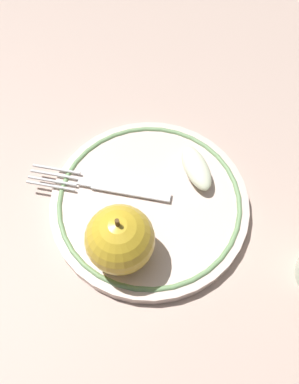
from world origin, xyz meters
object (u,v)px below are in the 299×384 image
Objects in this scene: plate at (150,204)px; apple_slice_front at (196,168)px; apple_red_whole at (120,239)px; fork at (103,186)px.

apple_slice_front reaches higher than plate.
plate is 0.09m from apple_red_whole.
apple_red_whole reaches higher than fork.
apple_slice_front is at bearing -158.74° from fork.
apple_slice_front reaches higher than fork.
plate is 2.86× the size of apple_red_whole.
apple_red_whole is 0.47× the size of fork.
fork is at bearing 91.46° from plate.
plate is 3.68× the size of apple_slice_front.
apple_red_whole is (-0.07, 0.01, 0.05)m from plate.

